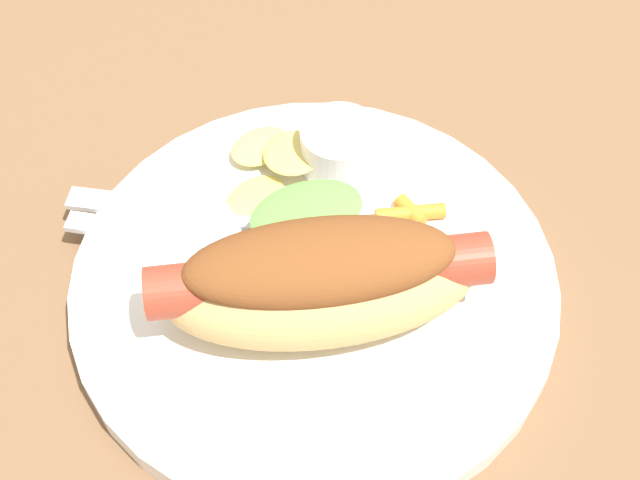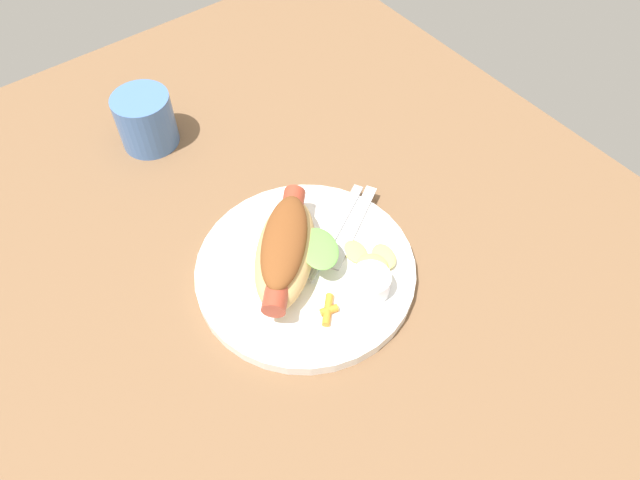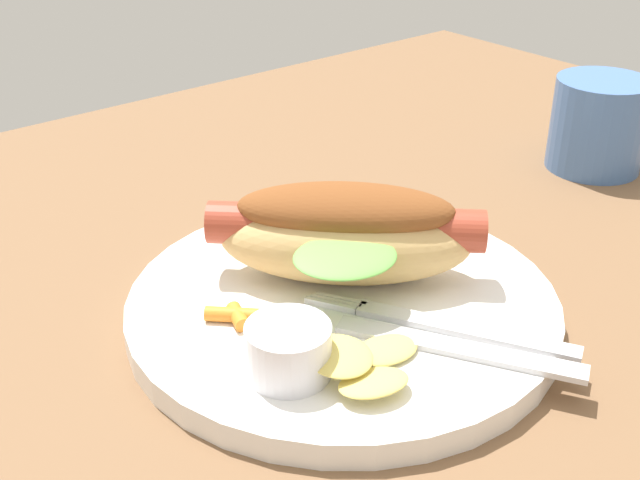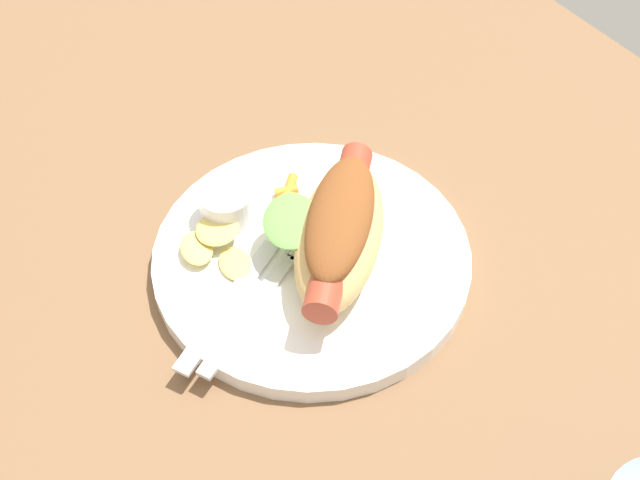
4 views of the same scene
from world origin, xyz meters
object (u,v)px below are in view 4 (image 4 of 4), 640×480
Objects in this scene: plate at (312,257)px; knife at (229,304)px; chips_pile at (217,245)px; sauce_ramekin at (227,205)px; fork at (258,301)px; carrot_garnish at (287,192)px; hot_dog at (339,229)px.

knife is (1.17, -8.24, 0.98)cm from plate.
knife is at bearing -18.53° from chips_pile.
knife is (8.24, -4.33, -1.26)cm from sauce_ramekin.
sauce_ramekin is 0.33× the size of knife.
fork is 4.27× the size of carrot_garnish.
chips_pile is 8.42cm from carrot_garnish.
fork is 11.66cm from carrot_garnish.
fork is 1.87× the size of chips_pile.
sauce_ramekin is 5.64cm from carrot_garnish.
sauce_ramekin is 0.31× the size of fork.
knife is at bearing -27.73° from sauce_ramekin.
hot_dog is 8.43cm from fork.
chips_pile is (-4.11, -6.47, 1.59)cm from plate.
sauce_ramekin is (-8.60, -5.50, -1.76)cm from hot_dog.
fork is at bearing -56.53° from knife.
knife is at bearing -81.90° from plate.
plate is 3.37× the size of chips_pile.
hot_dog reaches higher than fork.
fork is 1.06× the size of knife.
hot_dog is 10.13cm from chips_pile.
plate is 1.64× the size of hot_dog.
carrot_garnish is at bearing 83.67° from sauce_ramekin.
hot_dog is 10.36cm from sauce_ramekin.
hot_dog reaches higher than plate.
hot_dog is at bearing 46.29° from plate.
hot_dog is (1.53, 1.60, 3.99)cm from plate.
sauce_ramekin reaches higher than fork.
plate is 5.78× the size of sauce_ramekin.
chips_pile reaches higher than fork.
hot_dog reaches higher than sauce_ramekin.
carrot_garnish is at bearing 43.49° from hot_dog.
hot_dog is 1.16× the size of knife.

